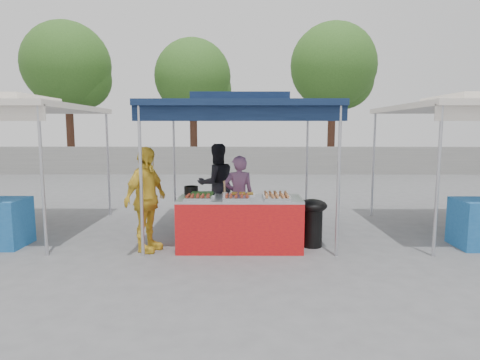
{
  "coord_description": "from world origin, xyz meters",
  "views": [
    {
      "loc": [
        0.04,
        -6.52,
        1.95
      ],
      "look_at": [
        0.0,
        0.6,
        1.05
      ],
      "focal_mm": 30.0,
      "sensor_mm": 36.0,
      "label": 1
    }
  ],
  "objects_px": {
    "wok_burner": "(312,218)",
    "helper_man": "(217,184)",
    "vendor_table": "(240,223)",
    "cooking_pot": "(191,190)",
    "customer_person": "(146,199)",
    "vendor_woman": "(239,196)"
  },
  "relations": [
    {
      "from": "vendor_table",
      "to": "cooking_pot",
      "type": "height_order",
      "value": "cooking_pot"
    },
    {
      "from": "cooking_pot",
      "to": "helper_man",
      "type": "relative_size",
      "value": 0.14
    },
    {
      "from": "vendor_table",
      "to": "customer_person",
      "type": "xyz_separation_m",
      "value": [
        -1.5,
        -0.14,
        0.42
      ]
    },
    {
      "from": "helper_man",
      "to": "customer_person",
      "type": "xyz_separation_m",
      "value": [
        -1.0,
        -1.96,
        0.01
      ]
    },
    {
      "from": "wok_burner",
      "to": "cooking_pot",
      "type": "bearing_deg",
      "value": -178.17
    },
    {
      "from": "vendor_table",
      "to": "customer_person",
      "type": "distance_m",
      "value": 1.56
    },
    {
      "from": "helper_man",
      "to": "vendor_woman",
      "type": "bearing_deg",
      "value": 91.18
    },
    {
      "from": "wok_burner",
      "to": "helper_man",
      "type": "xyz_separation_m",
      "value": [
        -1.71,
        1.7,
        0.35
      ]
    },
    {
      "from": "vendor_table",
      "to": "helper_man",
      "type": "bearing_deg",
      "value": 105.13
    },
    {
      "from": "wok_burner",
      "to": "helper_man",
      "type": "bearing_deg",
      "value": 142.87
    },
    {
      "from": "wok_burner",
      "to": "vendor_woman",
      "type": "xyz_separation_m",
      "value": [
        -1.23,
        0.64,
        0.26
      ]
    },
    {
      "from": "cooking_pot",
      "to": "wok_burner",
      "type": "height_order",
      "value": "cooking_pot"
    },
    {
      "from": "vendor_table",
      "to": "wok_burner",
      "type": "distance_m",
      "value": 1.22
    },
    {
      "from": "vendor_table",
      "to": "customer_person",
      "type": "height_order",
      "value": "customer_person"
    },
    {
      "from": "helper_man",
      "to": "wok_burner",
      "type": "bearing_deg",
      "value": 112.25
    },
    {
      "from": "customer_person",
      "to": "vendor_woman",
      "type": "bearing_deg",
      "value": -35.72
    },
    {
      "from": "wok_burner",
      "to": "vendor_table",
      "type": "bearing_deg",
      "value": -166.24
    },
    {
      "from": "helper_man",
      "to": "cooking_pot",
      "type": "bearing_deg",
      "value": 54.3
    },
    {
      "from": "cooking_pot",
      "to": "helper_man",
      "type": "xyz_separation_m",
      "value": [
        0.34,
        1.49,
        -0.09
      ]
    },
    {
      "from": "vendor_table",
      "to": "vendor_woman",
      "type": "bearing_deg",
      "value": 91.62
    },
    {
      "from": "cooking_pot",
      "to": "vendor_woman",
      "type": "height_order",
      "value": "vendor_woman"
    },
    {
      "from": "vendor_table",
      "to": "wok_burner",
      "type": "relative_size",
      "value": 2.47
    }
  ]
}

